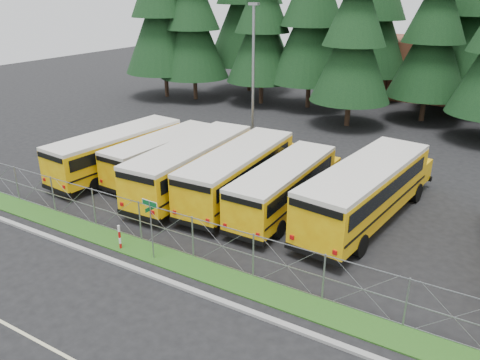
# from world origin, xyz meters

# --- Properties ---
(ground) EXTENTS (120.00, 120.00, 0.00)m
(ground) POSITION_xyz_m (0.00, 0.00, 0.00)
(ground) COLOR black
(ground) RESTS_ON ground
(curb) EXTENTS (50.00, 0.25, 0.12)m
(curb) POSITION_xyz_m (0.00, -3.10, 0.06)
(curb) COLOR gray
(curb) RESTS_ON ground
(grass_verge) EXTENTS (50.00, 1.40, 0.06)m
(grass_verge) POSITION_xyz_m (0.00, -1.70, 0.03)
(grass_verge) COLOR #173F12
(grass_verge) RESTS_ON ground
(chainlink_fence) EXTENTS (44.00, 0.10, 2.00)m
(chainlink_fence) POSITION_xyz_m (0.00, -1.00, 1.00)
(chainlink_fence) COLOR gray
(chainlink_fence) RESTS_ON ground
(brick_building) EXTENTS (22.00, 10.00, 6.00)m
(brick_building) POSITION_xyz_m (6.00, 40.00, 3.00)
(brick_building) COLOR brown
(brick_building) RESTS_ON ground
(bus_1) EXTENTS (3.50, 10.92, 2.81)m
(bus_1) POSITION_xyz_m (-10.85, 5.04, 1.41)
(bus_1) COLOR orange
(bus_1) RESTS_ON ground
(bus_2) EXTENTS (2.87, 9.94, 2.58)m
(bus_2) POSITION_xyz_m (-8.31, 6.28, 1.29)
(bus_2) COLOR orange
(bus_2) RESTS_ON ground
(bus_3) EXTENTS (3.06, 11.41, 2.97)m
(bus_3) POSITION_xyz_m (-5.21, 5.15, 1.48)
(bus_3) COLOR orange
(bus_3) RESTS_ON ground
(bus_4) EXTENTS (2.99, 11.09, 2.88)m
(bus_4) POSITION_xyz_m (-2.46, 5.68, 1.44)
(bus_4) COLOR orange
(bus_4) RESTS_ON ground
(bus_5) EXTENTS (2.50, 10.12, 2.65)m
(bus_5) POSITION_xyz_m (0.43, 5.44, 1.32)
(bus_5) COLOR orange
(bus_5) RESTS_ON ground
(bus_6) EXTENTS (4.31, 12.15, 3.12)m
(bus_6) POSITION_xyz_m (4.48, 6.37, 1.56)
(bus_6) COLOR orange
(bus_6) RESTS_ON ground
(street_sign) EXTENTS (0.84, 0.55, 2.81)m
(street_sign) POSITION_xyz_m (-2.42, -1.99, 2.03)
(street_sign) COLOR gray
(street_sign) RESTS_ON ground
(striped_bollard) EXTENTS (0.11, 0.11, 1.20)m
(striped_bollard) POSITION_xyz_m (-4.26, -2.11, 0.60)
(striped_bollard) COLOR #B20C0C
(striped_bollard) RESTS_ON ground
(light_standard) EXTENTS (0.70, 0.35, 10.14)m
(light_standard) POSITION_xyz_m (-6.39, 14.01, 5.50)
(light_standard) COLOR gray
(light_standard) RESTS_ON ground
(conifer_0) EXTENTS (8.31, 8.31, 18.38)m
(conifer_0) POSITION_xyz_m (-23.16, 24.78, 9.19)
(conifer_0) COLOR black
(conifer_0) RESTS_ON ground
(conifer_1) EXTENTS (7.15, 7.15, 15.82)m
(conifer_1) POSITION_xyz_m (-19.71, 25.35, 7.91)
(conifer_1) COLOR black
(conifer_1) RESTS_ON ground
(conifer_2) EXTENTS (7.04, 7.04, 15.56)m
(conifer_2) POSITION_xyz_m (-12.67, 27.08, 7.78)
(conifer_2) COLOR black
(conifer_2) RESTS_ON ground
(conifer_3) EXTENTS (7.77, 7.77, 17.18)m
(conifer_3) POSITION_xyz_m (-7.81, 27.90, 8.59)
(conifer_3) COLOR black
(conifer_3) RESTS_ON ground
(conifer_4) EXTENTS (6.71, 6.71, 14.85)m
(conifer_4) POSITION_xyz_m (-2.21, 23.31, 7.42)
(conifer_4) COLOR black
(conifer_4) RESTS_ON ground
(conifer_5) EXTENTS (6.79, 6.79, 15.02)m
(conifer_5) POSITION_xyz_m (3.04, 28.31, 7.51)
(conifer_5) COLOR black
(conifer_5) RESTS_ON ground
(conifer_11) EXTENTS (8.11, 8.11, 17.93)m
(conifer_11) POSITION_xyz_m (-3.97, 35.04, 8.97)
(conifer_11) COLOR black
(conifer_11) RESTS_ON ground
(conifer_12) EXTENTS (8.82, 8.82, 19.50)m
(conifer_12) POSITION_xyz_m (5.50, 33.56, 9.75)
(conifer_12) COLOR black
(conifer_12) RESTS_ON ground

